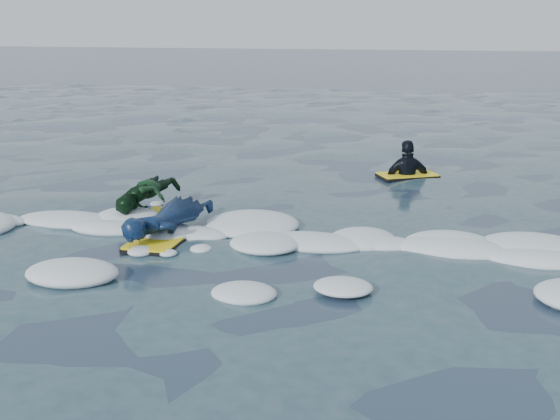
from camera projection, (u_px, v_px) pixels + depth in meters
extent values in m
plane|color=#18253B|center=(210.00, 278.00, 7.45)|extent=(120.00, 120.00, 0.00)
cube|color=black|center=(161.00, 240.00, 8.61)|extent=(0.62, 1.11, 0.06)
cube|color=yellow|center=(161.00, 237.00, 8.60)|extent=(0.60, 1.09, 0.02)
imported|color=navy|center=(168.00, 219.00, 8.79)|extent=(0.92, 1.74, 0.40)
cube|color=black|center=(143.00, 216.00, 9.68)|extent=(0.68, 0.94, 0.04)
cube|color=yellow|center=(143.00, 214.00, 9.67)|extent=(0.66, 0.92, 0.02)
cube|color=#1631A9|center=(143.00, 214.00, 9.67)|extent=(0.38, 0.81, 0.01)
imported|color=#0F3813|center=(148.00, 197.00, 9.80)|extent=(0.79, 1.34, 0.48)
cube|color=black|center=(407.00, 176.00, 12.16)|extent=(1.15, 0.96, 0.05)
cube|color=yellow|center=(407.00, 174.00, 12.16)|extent=(1.12, 0.93, 0.02)
imported|color=black|center=(407.00, 183.00, 12.20)|extent=(0.96, 0.64, 1.51)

